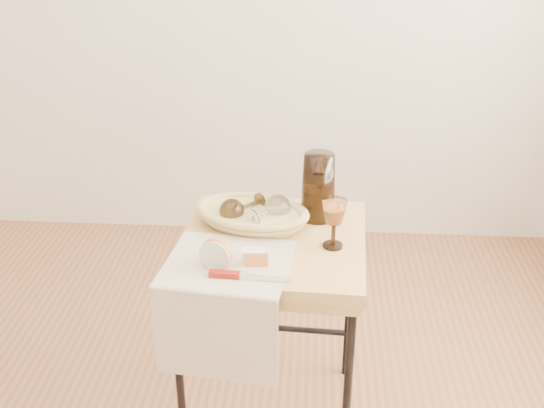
# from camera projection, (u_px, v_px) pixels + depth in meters

# --- Properties ---
(side_table) EXTENTS (0.57, 0.57, 0.69)m
(side_table) POSITION_uv_depth(u_px,v_px,m) (272.00, 333.00, 2.04)
(side_table) COLOR brown
(side_table) RESTS_ON floor
(tea_towel) EXTENTS (0.37, 0.34, 0.01)m
(tea_towel) POSITION_uv_depth(u_px,v_px,m) (228.00, 263.00, 1.76)
(tea_towel) COLOR beige
(tea_towel) RESTS_ON side_table
(bread_basket) EXTENTS (0.35, 0.28, 0.05)m
(bread_basket) POSITION_uv_depth(u_px,v_px,m) (253.00, 216.00, 1.96)
(bread_basket) COLOR olive
(bread_basket) RESTS_ON side_table
(goblet_lying_a) EXTENTS (0.14, 0.14, 0.08)m
(goblet_lying_a) POSITION_uv_depth(u_px,v_px,m) (244.00, 207.00, 1.96)
(goblet_lying_a) COLOR #4C351E
(goblet_lying_a) RESTS_ON bread_basket
(goblet_lying_b) EXTENTS (0.15, 0.15, 0.08)m
(goblet_lying_b) POSITION_uv_depth(u_px,v_px,m) (267.00, 212.00, 1.92)
(goblet_lying_b) COLOR white
(goblet_lying_b) RESTS_ON bread_basket
(pitcher) EXTENTS (0.16, 0.24, 0.25)m
(pitcher) POSITION_uv_depth(u_px,v_px,m) (318.00, 187.00, 1.96)
(pitcher) COLOR black
(pitcher) RESTS_ON side_table
(wine_goblet) EXTENTS (0.08, 0.08, 0.15)m
(wine_goblet) POSITION_uv_depth(u_px,v_px,m) (334.00, 224.00, 1.81)
(wine_goblet) COLOR white
(wine_goblet) RESTS_ON side_table
(apple_half) EXTENTS (0.10, 0.07, 0.08)m
(apple_half) POSITION_uv_depth(u_px,v_px,m) (217.00, 252.00, 1.72)
(apple_half) COLOR red
(apple_half) RESTS_ON tea_towel
(apple_wedge) EXTENTS (0.06, 0.04, 0.04)m
(apple_wedge) POSITION_uv_depth(u_px,v_px,m) (253.00, 257.00, 1.74)
(apple_wedge) COLOR beige
(apple_wedge) RESTS_ON tea_towel
(table_knife) EXTENTS (0.21, 0.03, 0.02)m
(table_knife) POSITION_uv_depth(u_px,v_px,m) (246.00, 276.00, 1.68)
(table_knife) COLOR silver
(table_knife) RESTS_ON tea_towel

